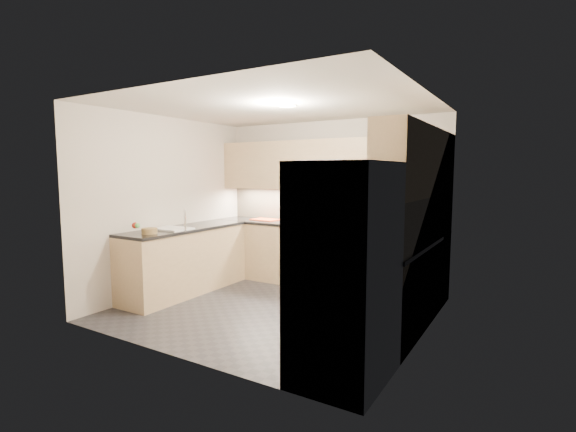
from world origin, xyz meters
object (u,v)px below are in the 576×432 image
object	(u,v)px
microwave	(324,173)
gas_range	(320,256)
cutting_board	(265,219)
fruit_basket	(149,231)
utensil_bowl	(409,225)
refrigerator	(345,272)

from	to	relation	value
microwave	gas_range	bearing A→B (deg)	-90.00
microwave	cutting_board	distance (m)	1.29
cutting_board	fruit_basket	xyz separation A→B (m)	(-0.38, -2.03, 0.03)
microwave	fruit_basket	size ratio (longest dim) A/B	3.90
microwave	utensil_bowl	size ratio (longest dim) A/B	2.80
gas_range	cutting_board	world-z (taller)	cutting_board
refrigerator	cutting_board	xyz separation A→B (m)	(-2.49, 2.50, 0.05)
utensil_bowl	cutting_board	size ratio (longest dim) A/B	0.64
microwave	utensil_bowl	xyz separation A→B (m)	(1.33, -0.16, -0.68)
gas_range	microwave	size ratio (longest dim) A/B	1.20
refrigerator	utensil_bowl	size ratio (longest dim) A/B	6.63
refrigerator	cutting_board	size ratio (longest dim) A/B	4.26
refrigerator	fruit_basket	distance (m)	2.91
microwave	cutting_board	bearing A→B (deg)	-177.04
gas_range	utensil_bowl	size ratio (longest dim) A/B	3.35
gas_range	fruit_basket	size ratio (longest dim) A/B	4.66
cutting_board	microwave	bearing A→B (deg)	2.96
utensil_bowl	fruit_basket	distance (m)	3.36
fruit_basket	refrigerator	bearing A→B (deg)	-9.16
fruit_basket	gas_range	bearing A→B (deg)	53.99
gas_range	utensil_bowl	bearing A→B (deg)	-1.36
fruit_basket	microwave	bearing A→B (deg)	55.65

